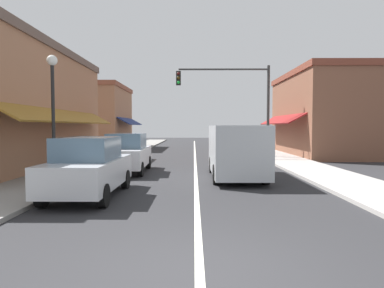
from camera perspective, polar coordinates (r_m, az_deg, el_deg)
ground_plane at (r=22.74m, az=0.51°, el=-2.28°), size 80.00×80.00×0.00m
sidewalk_left at (r=23.37m, az=-13.11°, el=-2.07°), size 2.60×56.00×0.12m
sidewalk_right at (r=23.41m, az=14.11°, el=-2.07°), size 2.60×56.00×0.12m
lane_center_stripe at (r=22.74m, az=0.51°, el=-2.27°), size 0.14×52.00×0.01m
storefront_right_block at (r=26.53m, az=21.97°, el=4.75°), size 7.08×10.20×6.00m
storefront_far_left at (r=33.91m, az=-15.36°, el=4.44°), size 6.14×8.20×6.02m
parked_car_nearest_left at (r=10.41m, az=-17.03°, el=-3.79°), size 1.80×4.11×1.77m
parked_car_second_left at (r=15.55m, az=-10.89°, el=-1.52°), size 1.83×4.13×1.77m
van_in_lane at (r=13.75m, az=7.41°, el=-0.95°), size 2.02×5.19×2.12m
traffic_signal_mast_arm at (r=22.44m, az=7.55°, el=8.34°), size 6.12×0.50×6.06m
street_lamp_left_near at (r=12.79m, az=-22.45°, el=7.27°), size 0.36×0.36×4.55m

